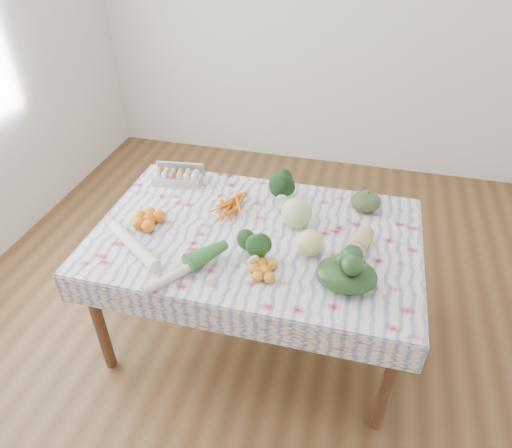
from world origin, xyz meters
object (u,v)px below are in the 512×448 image
(dining_table, at_px, (256,246))
(cabbage, at_px, (297,213))
(egg_carton, at_px, (177,178))
(grapefruit, at_px, (310,243))
(butternut_squash, at_px, (358,245))
(kabocha_squash, at_px, (366,201))

(dining_table, height_order, cabbage, cabbage)
(egg_carton, distance_m, cabbage, 0.80)
(grapefruit, bearing_deg, butternut_squash, 13.88)
(dining_table, relative_size, cabbage, 9.97)
(egg_carton, xyz_separation_m, butternut_squash, (1.09, -0.39, 0.02))
(kabocha_squash, xyz_separation_m, grapefruit, (-0.24, -0.45, 0.01))
(grapefruit, bearing_deg, dining_table, 162.39)
(kabocha_squash, distance_m, grapefruit, 0.51)
(egg_carton, bearing_deg, dining_table, -38.23)
(egg_carton, height_order, grapefruit, grapefruit)
(butternut_squash, bearing_deg, grapefruit, -151.93)
(dining_table, relative_size, kabocha_squash, 9.92)
(egg_carton, relative_size, kabocha_squash, 1.80)
(cabbage, bearing_deg, egg_carton, 162.99)
(dining_table, bearing_deg, butternut_squash, -3.94)
(dining_table, bearing_deg, cabbage, 32.29)
(kabocha_squash, relative_size, butternut_squash, 0.66)
(dining_table, relative_size, egg_carton, 5.52)
(dining_table, distance_m, grapefruit, 0.34)
(egg_carton, bearing_deg, cabbage, -23.79)
(cabbage, bearing_deg, kabocha_squash, 34.86)
(cabbage, distance_m, butternut_squash, 0.36)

